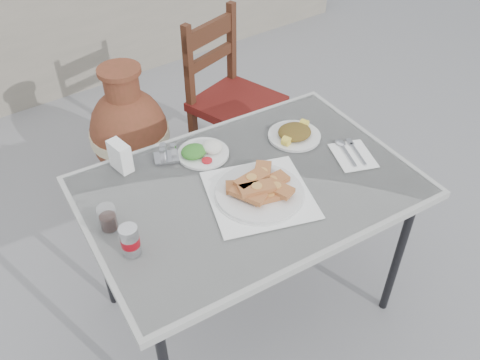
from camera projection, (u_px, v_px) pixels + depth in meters
ground at (216, 307)px, 2.55m from camera, size 80.00×80.00×0.00m
cafe_table at (250, 194)px, 2.08m from camera, size 1.40×1.02×0.81m
pide_plate at (259, 188)px, 1.97m from camera, size 0.50×0.50×0.08m
salad_rice_plate at (203, 151)px, 2.18m from camera, size 0.22×0.22×0.06m
salad_chopped_plate at (295, 133)px, 2.27m from camera, size 0.24×0.24×0.05m
soda_can at (130, 240)px, 1.73m from camera, size 0.07×0.07×0.12m
cola_glass at (108, 219)px, 1.83m from camera, size 0.07×0.07×0.10m
napkin_holder at (120, 156)px, 2.08m from camera, size 0.08×0.11×0.13m
condiment_caddy at (166, 154)px, 2.15m from camera, size 0.13×0.12×0.07m
cutlery_napkin at (351, 153)px, 2.19m from camera, size 0.22×0.25×0.02m
chair at (231, 99)px, 3.06m from camera, size 0.56×0.56×1.02m
terracotta_urn at (130, 134)px, 3.03m from camera, size 0.47×0.47×0.82m
back_wall at (21, 24)px, 3.69m from camera, size 6.00×0.25×1.20m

